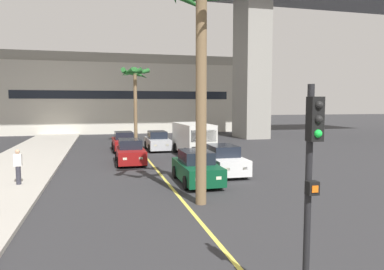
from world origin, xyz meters
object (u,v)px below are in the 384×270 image
object	(u,v)px
car_queue_fifth	(124,142)
traffic_light_median_near	(311,170)
car_queue_second	(223,160)
car_queue_fourth	(130,152)
car_queue_third	(157,141)
car_queue_front	(196,168)
palm_tree_mid_median	(135,81)
palm_tree_near_median	(202,25)
delivery_van	(193,138)
pedestrian_mid_block	(18,166)

from	to	relation	value
car_queue_fifth	traffic_light_median_near	bearing A→B (deg)	-85.75
car_queue_second	car_queue_fourth	xyz separation A→B (m)	(-4.71, 4.58, 0.00)
car_queue_second	car_queue_third	world-z (taller)	same
car_queue_front	traffic_light_median_near	bearing A→B (deg)	-94.77
car_queue_third	car_queue_fifth	size ratio (longest dim) A/B	0.99
palm_tree_mid_median	palm_tree_near_median	bearing A→B (deg)	-88.53
delivery_van	pedestrian_mid_block	distance (m)	13.10
car_queue_third	palm_tree_near_median	bearing A→B (deg)	-92.92
car_queue_fifth	delivery_van	size ratio (longest dim) A/B	0.78
car_queue_front	delivery_van	xyz separation A→B (m)	(2.18, 9.03, 0.57)
pedestrian_mid_block	delivery_van	bearing A→B (deg)	37.63
car_queue_third	car_queue_fifth	xyz separation A→B (m)	(-2.73, 0.10, 0.00)
car_queue_third	traffic_light_median_near	distance (m)	23.81
traffic_light_median_near	palm_tree_mid_median	size ratio (longest dim) A/B	0.58
car_queue_second	palm_tree_mid_median	bearing A→B (deg)	102.32
car_queue_front	car_queue_fifth	bearing A→B (deg)	102.00
car_queue_third	pedestrian_mid_block	distance (m)	14.18
delivery_van	palm_tree_mid_median	distance (m)	10.05
car_queue_front	palm_tree_near_median	distance (m)	7.09
car_queue_third	palm_tree_mid_median	distance (m)	7.13
car_queue_front	pedestrian_mid_block	world-z (taller)	pedestrian_mid_block
car_queue_front	traffic_light_median_near	world-z (taller)	traffic_light_median_near
car_queue_second	traffic_light_median_near	size ratio (longest dim) A/B	0.98
car_queue_second	pedestrian_mid_block	size ratio (longest dim) A/B	2.55
car_queue_second	pedestrian_mid_block	world-z (taller)	pedestrian_mid_block
car_queue_fifth	car_queue_front	bearing A→B (deg)	-78.00
car_queue_second	traffic_light_median_near	distance (m)	13.46
car_queue_fourth	car_queue_front	bearing A→B (deg)	-67.40
car_queue_second	car_queue_fifth	world-z (taller)	same
delivery_van	pedestrian_mid_block	world-z (taller)	delivery_van
car_queue_second	delivery_van	bearing A→B (deg)	88.74
car_queue_fourth	palm_tree_near_median	size ratio (longest dim) A/B	0.48
car_queue_front	palm_tree_mid_median	size ratio (longest dim) A/B	0.57
car_queue_fourth	palm_tree_mid_median	distance (m)	12.05
car_queue_fifth	delivery_van	bearing A→B (deg)	-36.73
delivery_van	traffic_light_median_near	size ratio (longest dim) A/B	1.26
car_queue_front	palm_tree_near_median	world-z (taller)	palm_tree_near_median
palm_tree_near_median	palm_tree_mid_median	bearing A→B (deg)	91.47
car_queue_fourth	car_queue_second	bearing A→B (deg)	-44.23
car_queue_second	car_queue_fourth	size ratio (longest dim) A/B	1.01
car_queue_front	palm_tree_near_median	bearing A→B (deg)	-102.24
delivery_van	pedestrian_mid_block	bearing A→B (deg)	-142.37
car_queue_fourth	delivery_van	bearing A→B (deg)	28.06
palm_tree_mid_median	delivery_van	bearing A→B (deg)	-66.74
traffic_light_median_near	palm_tree_near_median	size ratio (longest dim) A/B	0.49
delivery_van	palm_tree_mid_median	size ratio (longest dim) A/B	0.73
car_queue_front	car_queue_third	distance (m)	12.58
car_queue_front	delivery_van	distance (m)	9.31
palm_tree_mid_median	pedestrian_mid_block	size ratio (longest dim) A/B	4.46
car_queue_second	delivery_van	size ratio (longest dim) A/B	0.78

